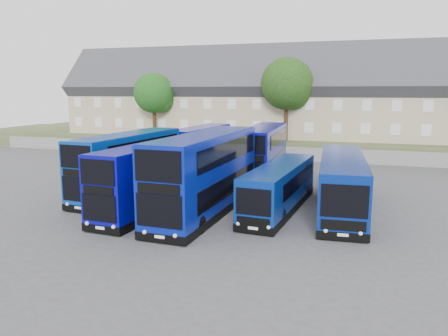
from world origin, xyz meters
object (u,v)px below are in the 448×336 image
at_px(dd_front_mid, 151,179).
at_px(dd_front_left, 129,165).
at_px(coach_east_a, 280,188).
at_px(tree_west, 155,95).
at_px(tree_mid, 288,86).

bearing_deg(dd_front_mid, dd_front_left, 140.37).
bearing_deg(coach_east_a, dd_front_mid, -157.84).
relative_size(dd_front_left, dd_front_mid, 1.06).
distance_m(coach_east_a, tree_west, 29.31).
relative_size(dd_front_mid, tree_mid, 1.17).
xyz_separation_m(dd_front_left, dd_front_mid, (3.54, -3.42, -0.13)).
distance_m(dd_front_left, dd_front_mid, 4.92).
relative_size(dd_front_mid, tree_west, 1.41).
xyz_separation_m(coach_east_a, tree_mid, (-3.14, 21.98, 6.63)).
bearing_deg(dd_front_left, dd_front_mid, -39.57).
bearing_deg(tree_west, coach_east_a, -48.29).
xyz_separation_m(coach_east_a, tree_west, (-19.14, 21.48, 5.61)).
height_order(dd_front_left, dd_front_mid, dd_front_left).
relative_size(dd_front_left, tree_west, 1.49).
height_order(tree_west, tree_mid, tree_mid).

